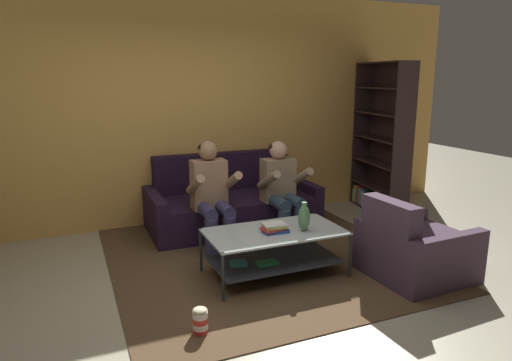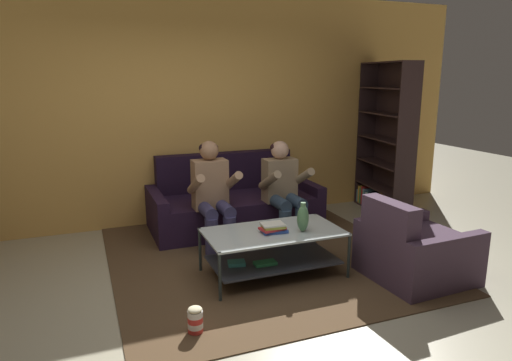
{
  "view_description": "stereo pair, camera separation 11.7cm",
  "coord_description": "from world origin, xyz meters",
  "px_view_note": "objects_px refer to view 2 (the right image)",
  "views": [
    {
      "loc": [
        -1.2,
        -3.25,
        1.85
      ],
      "look_at": [
        0.55,
        0.92,
        0.82
      ],
      "focal_mm": 32.0,
      "sensor_mm": 36.0,
      "label": 1
    },
    {
      "loc": [
        -1.09,
        -3.3,
        1.85
      ],
      "look_at": [
        0.55,
        0.92,
        0.82
      ],
      "focal_mm": 32.0,
      "sensor_mm": 36.0,
      "label": 2
    }
  ],
  "objects_px": {
    "book_stack": "(273,228)",
    "bookshelf": "(386,151)",
    "person_seated_right": "(283,186)",
    "vase": "(303,218)",
    "couch": "(233,205)",
    "person_seated_left": "(213,191)",
    "coffee_table": "(272,246)",
    "popcorn_tub": "(195,320)",
    "armchair": "(414,252)"
  },
  "relations": [
    {
      "from": "book_stack",
      "to": "bookshelf",
      "type": "distance_m",
      "value": 2.76
    },
    {
      "from": "person_seated_right",
      "to": "vase",
      "type": "relative_size",
      "value": 4.05
    },
    {
      "from": "person_seated_right",
      "to": "book_stack",
      "type": "bearing_deg",
      "value": -119.38
    },
    {
      "from": "person_seated_right",
      "to": "vase",
      "type": "xyz_separation_m",
      "value": [
        -0.29,
        -1.06,
        -0.04
      ]
    },
    {
      "from": "person_seated_right",
      "to": "book_stack",
      "type": "relative_size",
      "value": 4.26
    },
    {
      "from": "couch",
      "to": "person_seated_left",
      "type": "distance_m",
      "value": 0.8
    },
    {
      "from": "coffee_table",
      "to": "vase",
      "type": "height_order",
      "value": "vase"
    },
    {
      "from": "book_stack",
      "to": "popcorn_tub",
      "type": "relative_size",
      "value": 1.26
    },
    {
      "from": "person_seated_left",
      "to": "vase",
      "type": "distance_m",
      "value": 1.2
    },
    {
      "from": "vase",
      "to": "bookshelf",
      "type": "relative_size",
      "value": 0.14
    },
    {
      "from": "coffee_table",
      "to": "vase",
      "type": "xyz_separation_m",
      "value": [
        0.26,
        -0.11,
        0.28
      ]
    },
    {
      "from": "person_seated_right",
      "to": "popcorn_tub",
      "type": "height_order",
      "value": "person_seated_right"
    },
    {
      "from": "person_seated_left",
      "to": "bookshelf",
      "type": "bearing_deg",
      "value": 10.05
    },
    {
      "from": "vase",
      "to": "armchair",
      "type": "distance_m",
      "value": 1.08
    },
    {
      "from": "person_seated_left",
      "to": "popcorn_tub",
      "type": "distance_m",
      "value": 1.87
    },
    {
      "from": "person_seated_left",
      "to": "coffee_table",
      "type": "relative_size",
      "value": 0.91
    },
    {
      "from": "coffee_table",
      "to": "popcorn_tub",
      "type": "relative_size",
      "value": 6.1
    },
    {
      "from": "book_stack",
      "to": "popcorn_tub",
      "type": "xyz_separation_m",
      "value": [
        -0.92,
        -0.69,
        -0.38
      ]
    },
    {
      "from": "person_seated_left",
      "to": "vase",
      "type": "bearing_deg",
      "value": -62.07
    },
    {
      "from": "coffee_table",
      "to": "book_stack",
      "type": "height_order",
      "value": "book_stack"
    },
    {
      "from": "couch",
      "to": "armchair",
      "type": "height_order",
      "value": "couch"
    },
    {
      "from": "armchair",
      "to": "book_stack",
      "type": "bearing_deg",
      "value": 157.09
    },
    {
      "from": "vase",
      "to": "popcorn_tub",
      "type": "distance_m",
      "value": 1.42
    },
    {
      "from": "person_seated_right",
      "to": "popcorn_tub",
      "type": "xyz_separation_m",
      "value": [
        -1.48,
        -1.67,
        -0.51
      ]
    },
    {
      "from": "couch",
      "to": "person_seated_left",
      "type": "xyz_separation_m",
      "value": [
        -0.42,
        -0.57,
        0.35
      ]
    },
    {
      "from": "person_seated_left",
      "to": "bookshelf",
      "type": "distance_m",
      "value": 2.66
    },
    {
      "from": "vase",
      "to": "book_stack",
      "type": "distance_m",
      "value": 0.29
    },
    {
      "from": "couch",
      "to": "book_stack",
      "type": "distance_m",
      "value": 1.58
    },
    {
      "from": "armchair",
      "to": "bookshelf",
      "type": "bearing_deg",
      "value": 60.57
    },
    {
      "from": "couch",
      "to": "person_seated_right",
      "type": "height_order",
      "value": "person_seated_right"
    },
    {
      "from": "coffee_table",
      "to": "person_seated_right",
      "type": "bearing_deg",
      "value": 60.06
    },
    {
      "from": "couch",
      "to": "coffee_table",
      "type": "height_order",
      "value": "couch"
    },
    {
      "from": "bookshelf",
      "to": "armchair",
      "type": "relative_size",
      "value": 2.27
    },
    {
      "from": "armchair",
      "to": "person_seated_left",
      "type": "bearing_deg",
      "value": 135.18
    },
    {
      "from": "couch",
      "to": "person_seated_right",
      "type": "relative_size",
      "value": 1.82
    },
    {
      "from": "person_seated_left",
      "to": "coffee_table",
      "type": "distance_m",
      "value": 1.06
    },
    {
      "from": "person_seated_left",
      "to": "book_stack",
      "type": "distance_m",
      "value": 1.04
    },
    {
      "from": "bookshelf",
      "to": "coffee_table",
      "type": "bearing_deg",
      "value": -148.45
    },
    {
      "from": "book_stack",
      "to": "popcorn_tub",
      "type": "bearing_deg",
      "value": -143.07
    },
    {
      "from": "couch",
      "to": "popcorn_tub",
      "type": "height_order",
      "value": "couch"
    },
    {
      "from": "coffee_table",
      "to": "book_stack",
      "type": "bearing_deg",
      "value": -98.5
    },
    {
      "from": "person_seated_right",
      "to": "armchair",
      "type": "distance_m",
      "value": 1.67
    },
    {
      "from": "couch",
      "to": "armchair",
      "type": "relative_size",
      "value": 2.28
    },
    {
      "from": "person_seated_left",
      "to": "book_stack",
      "type": "bearing_deg",
      "value": -73.25
    },
    {
      "from": "coffee_table",
      "to": "vase",
      "type": "bearing_deg",
      "value": -22.01
    },
    {
      "from": "bookshelf",
      "to": "armchair",
      "type": "height_order",
      "value": "bookshelf"
    },
    {
      "from": "person_seated_right",
      "to": "bookshelf",
      "type": "bearing_deg",
      "value": 14.84
    },
    {
      "from": "person_seated_left",
      "to": "popcorn_tub",
      "type": "xyz_separation_m",
      "value": [
        -0.63,
        -1.68,
        -0.53
      ]
    },
    {
      "from": "couch",
      "to": "book_stack",
      "type": "relative_size",
      "value": 7.76
    },
    {
      "from": "person_seated_right",
      "to": "popcorn_tub",
      "type": "bearing_deg",
      "value": -131.37
    }
  ]
}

